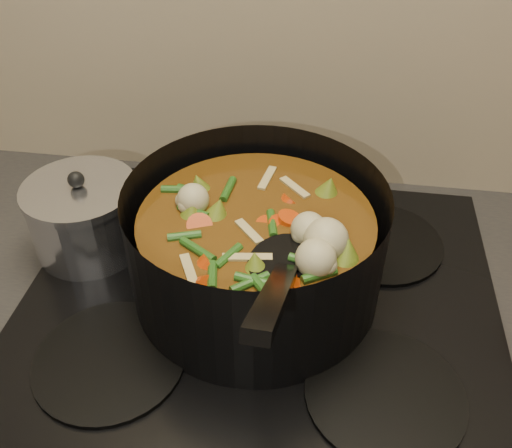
# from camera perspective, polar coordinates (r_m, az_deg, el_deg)

# --- Properties ---
(stovetop) EXTENTS (0.62, 0.54, 0.03)m
(stovetop) POSITION_cam_1_polar(r_m,az_deg,el_deg) (0.77, 0.37, -7.67)
(stovetop) COLOR black
(stovetop) RESTS_ON counter
(stockpot) EXTENTS (0.38, 0.47, 0.24)m
(stockpot) POSITION_cam_1_polar(r_m,az_deg,el_deg) (0.72, 0.02, -2.38)
(stockpot) COLOR black
(stockpot) RESTS_ON stovetop
(saucepan) EXTENTS (0.16, 0.16, 0.13)m
(saucepan) POSITION_cam_1_polar(r_m,az_deg,el_deg) (0.84, -16.73, 0.70)
(saucepan) COLOR silver
(saucepan) RESTS_ON stovetop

